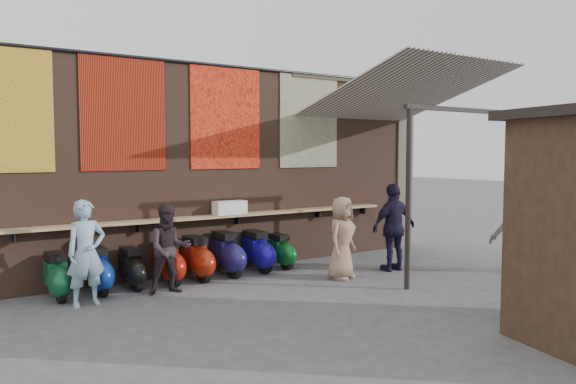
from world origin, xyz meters
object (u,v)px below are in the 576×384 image
object	(u,v)px
shopper_grey	(519,229)
diner_right	(169,249)
shelf_box	(230,208)
shopper_navy	(394,227)
scooter_stool_5	(227,254)
scooter_stool_6	(257,251)
scooter_stool_1	(97,271)
scooter_stool_4	(197,259)
scooter_stool_2	(132,269)
scooter_stool_3	(168,263)
scooter_stool_7	(280,251)
scooter_stool_0	(57,277)
diner_left	(86,253)
shopper_tan	(342,238)

from	to	relation	value
shopper_grey	diner_right	bearing A→B (deg)	18.54
shelf_box	shopper_navy	bearing A→B (deg)	-31.84
scooter_stool_5	scooter_stool_6	bearing A→B (deg)	0.75
scooter_stool_1	scooter_stool_4	xyz separation A→B (m)	(1.77, -0.03, 0.01)
scooter_stool_2	diner_right	world-z (taller)	diner_right
scooter_stool_3	diner_right	world-z (taller)	diner_right
shelf_box	scooter_stool_7	bearing A→B (deg)	-14.01
scooter_stool_2	scooter_stool_5	size ratio (longest dim) A/B	0.85
scooter_stool_1	scooter_stool_5	bearing A→B (deg)	-0.27
scooter_stool_0	scooter_stool_1	distance (m)	0.64
diner_right	shelf_box	bearing A→B (deg)	39.89
scooter_stool_7	shopper_grey	world-z (taller)	shopper_grey
scooter_stool_1	scooter_stool_5	xyz separation A→B (m)	(2.39, -0.01, 0.03)
scooter_stool_6	diner_right	world-z (taller)	diner_right
scooter_stool_3	scooter_stool_7	world-z (taller)	scooter_stool_3
scooter_stool_5	scooter_stool_7	xyz separation A→B (m)	(1.22, 0.02, -0.07)
scooter_stool_1	scooter_stool_4	distance (m)	1.77
diner_left	shopper_grey	bearing A→B (deg)	-22.65
diner_left	scooter_stool_3	bearing A→B (deg)	15.22
scooter_stool_2	scooter_stool_1	bearing A→B (deg)	179.89
scooter_stool_1	diner_right	xyz separation A→B (m)	(0.99, -0.64, 0.35)
shelf_box	scooter_stool_0	distance (m)	3.37
scooter_stool_2	diner_left	xyz separation A→B (m)	(-0.91, -0.64, 0.46)
scooter_stool_7	shopper_navy	distance (m)	2.30
shopper_navy	diner_left	bearing A→B (deg)	-3.76
scooter_stool_7	diner_right	distance (m)	2.72
scooter_stool_1	scooter_stool_7	distance (m)	3.61
scooter_stool_5	diner_left	xyz separation A→B (m)	(-2.73, -0.63, 0.39)
diner_right	shopper_navy	distance (m)	4.40
scooter_stool_4	shopper_navy	distance (m)	3.84
diner_right	shopper_grey	distance (m)	6.63
scooter_stool_6	diner_left	xyz separation A→B (m)	(-3.40, -0.64, 0.41)
scooter_stool_0	shopper_navy	distance (m)	6.14
scooter_stool_7	scooter_stool_1	bearing A→B (deg)	-179.92
scooter_stool_3	diner_right	bearing A→B (deg)	-110.16
scooter_stool_2	scooter_stool_7	size ratio (longest dim) A/B	1.03
scooter_stool_7	shopper_navy	world-z (taller)	shopper_navy
scooter_stool_0	scooter_stool_7	xyz separation A→B (m)	(4.24, 0.03, -0.03)
scooter_stool_6	shopper_navy	size ratio (longest dim) A/B	0.48
scooter_stool_0	scooter_stool_7	world-z (taller)	scooter_stool_0
scooter_stool_0	shopper_tan	bearing A→B (deg)	-16.62
scooter_stool_5	shopper_navy	distance (m)	3.29
scooter_stool_5	shopper_grey	bearing A→B (deg)	-30.66
scooter_stool_5	diner_left	bearing A→B (deg)	-166.95
diner_right	shopper_grey	world-z (taller)	shopper_grey
diner_right	shopper_tan	bearing A→B (deg)	-3.57
scooter_stool_3	shopper_tan	world-z (taller)	shopper_tan
scooter_stool_3	scooter_stool_7	distance (m)	2.39
scooter_stool_6	diner_right	distance (m)	2.20
scooter_stool_2	scooter_stool_4	bearing A→B (deg)	-1.23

